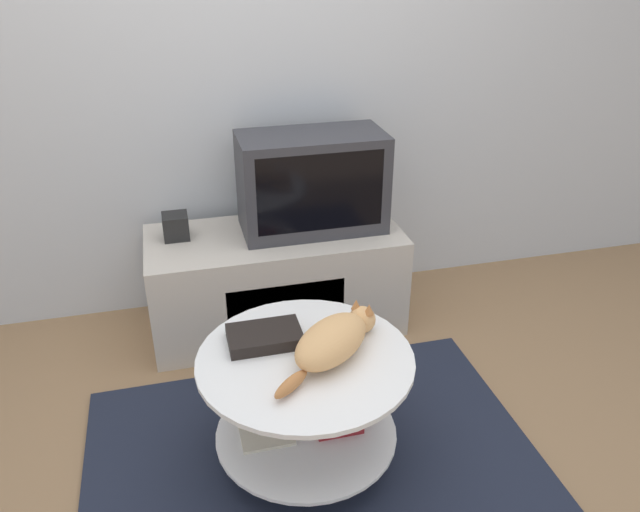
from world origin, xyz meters
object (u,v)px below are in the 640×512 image
speaker (176,226)px  cat (334,340)px  dvd_box (265,337)px  tv (312,182)px

speaker → cat: (0.48, -1.05, -0.01)m
dvd_box → cat: cat is taller
speaker → dvd_box: 0.95m
tv → dvd_box: 0.98m
dvd_box → cat: size_ratio=0.59×
speaker → dvd_box: (0.26, -0.92, -0.05)m
speaker → cat: size_ratio=0.27×
dvd_box → tv: bearing=66.1°
tv → cat: tv is taller
tv → cat: bearing=-99.5°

